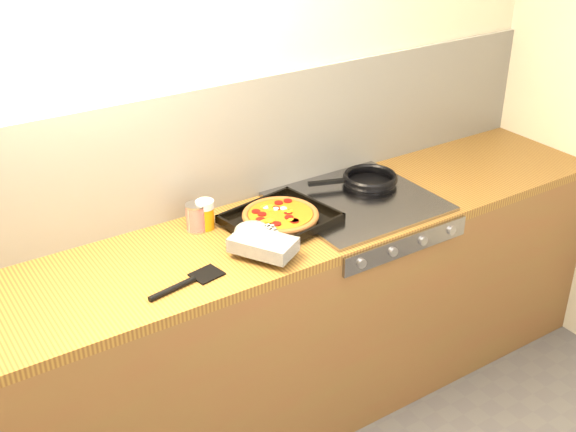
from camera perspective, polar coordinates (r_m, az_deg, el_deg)
room_shell at (r=2.84m, az=-5.13°, el=5.49°), size 3.20×3.20×3.20m
counter_run at (r=2.96m, az=-1.84°, el=-8.92°), size 3.20×0.62×0.90m
stovetop at (r=2.95m, az=5.48°, el=1.12°), size 0.60×0.56×0.02m
pizza_on_tray at (r=2.69m, az=-1.08°, el=-0.59°), size 0.51×0.49×0.06m
frying_pan at (r=3.07m, az=6.40°, el=2.87°), size 0.41×0.30×0.04m
tomato_can at (r=2.73m, az=-7.27°, el=-0.10°), size 0.09×0.09×0.11m
juice_glass at (r=2.74m, az=-6.55°, el=0.14°), size 0.09×0.09×0.12m
wooden_spoon at (r=2.90m, az=-2.24°, el=0.84°), size 0.30×0.08×0.02m
black_spatula at (r=2.43m, az=-7.98°, el=-5.23°), size 0.29×0.10×0.02m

